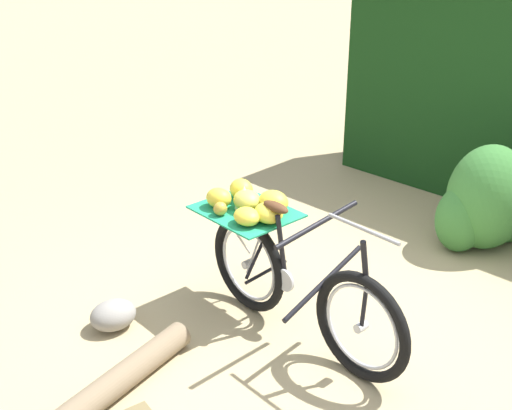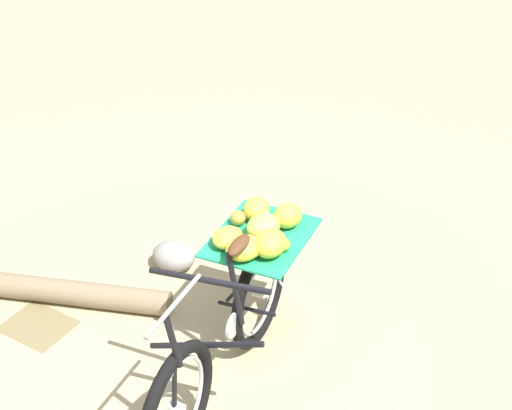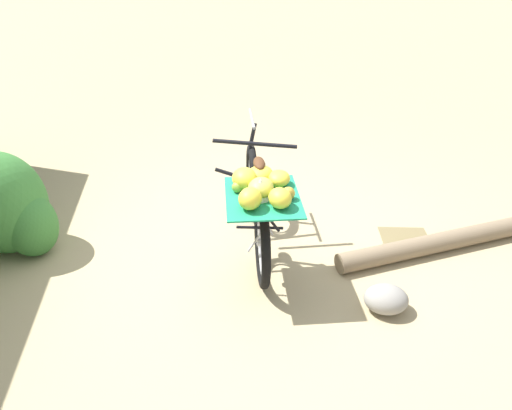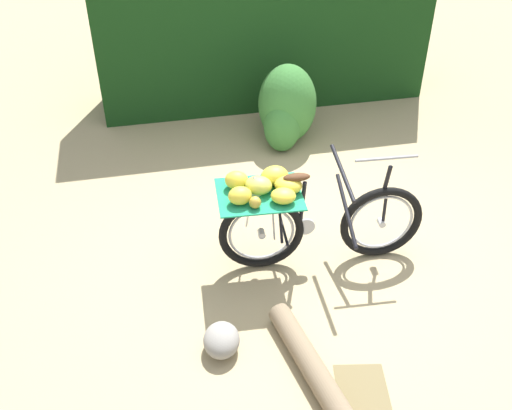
# 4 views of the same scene
# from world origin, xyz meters

# --- Properties ---
(ground_plane) EXTENTS (60.00, 60.00, 0.00)m
(ground_plane) POSITION_xyz_m (0.00, 0.00, 0.00)
(ground_plane) COLOR tan
(foliage_hedge) EXTENTS (1.63, 4.21, 1.99)m
(foliage_hedge) POSITION_xyz_m (-3.06, -0.33, 1.00)
(foliage_hedge) COLOR #143814
(foliage_hedge) RESTS_ON ground_plane
(bicycle) EXTENTS (0.75, 1.80, 1.03)m
(bicycle) POSITION_xyz_m (0.25, -0.10, 0.53)
(bicycle) COLOR black
(bicycle) RESTS_ON ground_plane
(fallen_log) EXTENTS (1.82, 0.84, 0.17)m
(fallen_log) POSITION_xyz_m (1.81, 0.00, 0.09)
(fallen_log) COLOR #7F6B51
(fallen_log) RESTS_ON ground_plane
(shrub_cluster) EXTENTS (0.97, 0.66, 0.92)m
(shrub_cluster) POSITION_xyz_m (-1.93, -0.09, 0.41)
(shrub_cluster) COLOR #387533
(shrub_cluster) RESTS_ON ground_plane
(path_stone) EXTENTS (0.33, 0.27, 0.20)m
(path_stone) POSITION_xyz_m (1.22, -0.78, 0.10)
(path_stone) COLOR gray
(path_stone) RESTS_ON ground_plane
(leaf_litter_patch) EXTENTS (0.44, 0.36, 0.01)m
(leaf_litter_patch) POSITION_xyz_m (1.61, 0.21, 0.00)
(leaf_litter_patch) COLOR olive
(leaf_litter_patch) RESTS_ON ground_plane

